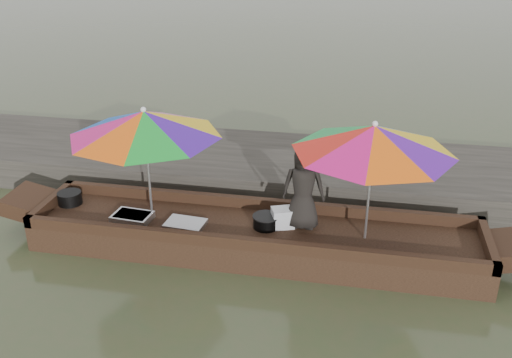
% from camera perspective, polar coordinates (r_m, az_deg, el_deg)
% --- Properties ---
extents(water, '(80.00, 80.00, 0.00)m').
position_cam_1_polar(water, '(7.67, -0.15, -7.13)').
color(water, '#3C4A2B').
rests_on(water, ground).
extents(dock, '(22.00, 2.20, 0.50)m').
position_cam_1_polar(dock, '(9.48, 2.45, 1.01)').
color(dock, '#2D2B26').
rests_on(dock, ground).
extents(boat_hull, '(5.90, 1.20, 0.35)m').
position_cam_1_polar(boat_hull, '(7.58, -0.15, -6.00)').
color(boat_hull, black).
rests_on(boat_hull, water).
extents(cooking_pot, '(0.33, 0.33, 0.18)m').
position_cam_1_polar(cooking_pot, '(8.48, -18.12, -1.82)').
color(cooking_pot, black).
rests_on(cooking_pot, boat_hull).
extents(tray_crayfish, '(0.54, 0.40, 0.09)m').
position_cam_1_polar(tray_crayfish, '(7.82, -12.27, -3.75)').
color(tray_crayfish, silver).
rests_on(tray_crayfish, boat_hull).
extents(tray_scallop, '(0.54, 0.40, 0.06)m').
position_cam_1_polar(tray_scallop, '(7.56, -7.07, -4.49)').
color(tray_scallop, silver).
rests_on(tray_scallop, boat_hull).
extents(charcoal_grill, '(0.33, 0.33, 0.16)m').
position_cam_1_polar(charcoal_grill, '(7.46, 0.99, -4.32)').
color(charcoal_grill, black).
rests_on(charcoal_grill, boat_hull).
extents(supply_bag, '(0.34, 0.31, 0.26)m').
position_cam_1_polar(supply_bag, '(7.46, 2.69, -3.89)').
color(supply_bag, silver).
rests_on(supply_bag, boat_hull).
extents(vendor, '(0.56, 0.37, 1.14)m').
position_cam_1_polar(vendor, '(7.27, 4.77, -0.83)').
color(vendor, black).
rests_on(vendor, boat_hull).
extents(umbrella_bow, '(2.19, 2.19, 1.55)m').
position_cam_1_polar(umbrella_bow, '(7.53, -10.75, 1.41)').
color(umbrella_bow, yellow).
rests_on(umbrella_bow, boat_hull).
extents(umbrella_stern, '(2.09, 2.09, 1.55)m').
position_cam_1_polar(umbrella_stern, '(7.03, 11.31, -0.33)').
color(umbrella_stern, yellow).
rests_on(umbrella_stern, boat_hull).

